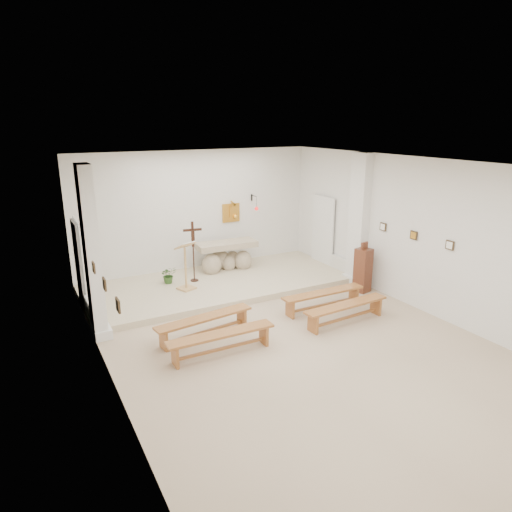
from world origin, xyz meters
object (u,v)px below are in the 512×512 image
altar (226,258)px  bench_left_front (205,322)px  donation_pedestal (363,270)px  bench_right_front (323,296)px  bench_right_second (346,309)px  lectern (186,266)px  bench_left_second (221,338)px  crucifix_stand (193,247)px

altar → bench_left_front: 4.02m
donation_pedestal → bench_right_front: bearing=-175.8°
bench_right_front → bench_right_second: (0.00, -0.83, 0.00)m
lectern → bench_left_second: (-0.50, -3.26, -0.44)m
altar → bench_right_front: bearing=-72.2°
bench_left_front → bench_right_front: 2.97m
lectern → donation_pedestal: lectern is taller
bench_right_second → altar: bearing=98.6°
crucifix_stand → bench_right_front: 3.67m
bench_right_second → bench_left_front: bearing=161.0°
donation_pedestal → bench_right_front: 1.71m
crucifix_stand → altar: bearing=32.6°
donation_pedestal → altar: bearing=117.4°
bench_left_second → bench_right_second: bearing=0.3°
altar → lectern: size_ratio=1.38×
bench_left_second → bench_right_second: size_ratio=0.99×
bench_right_front → bench_left_front: bearing=-179.7°
crucifix_stand → bench_right_front: crucifix_stand is taller
donation_pedestal → bench_left_front: donation_pedestal is taller
bench_left_second → bench_right_second: (2.97, 0.00, 0.00)m
bench_right_second → donation_pedestal: bearing=36.3°
donation_pedestal → bench_left_front: bearing=173.0°
crucifix_stand → bench_left_front: crucifix_stand is taller
donation_pedestal → bench_left_second: size_ratio=0.63×
bench_left_second → donation_pedestal: bearing=16.6°
lectern → bench_left_front: size_ratio=0.59×
crucifix_stand → bench_left_second: (-0.90, -3.76, -0.75)m
bench_left_second → bench_right_front: bearing=16.0°
altar → crucifix_stand: crucifix_stand is taller
crucifix_stand → bench_right_second: bearing=-52.3°
crucifix_stand → lectern: bearing=-119.7°
bench_right_front → crucifix_stand: bearing=125.6°
crucifix_stand → bench_left_front: 3.15m
bench_left_front → bench_right_second: 3.09m
donation_pedestal → bench_left_second: donation_pedestal is taller
donation_pedestal → bench_left_front: size_ratio=0.62×
altar → bench_right_front: 3.56m
bench_left_second → bench_right_second: 2.97m
bench_right_front → bench_right_second: bearing=-89.7°
bench_left_front → bench_left_second: bearing=-97.7°
donation_pedestal → crucifix_stand: bearing=133.5°
bench_right_second → crucifix_stand: bearing=115.6°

